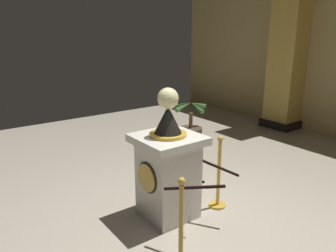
{
  "coord_description": "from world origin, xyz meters",
  "views": [
    {
      "loc": [
        2.85,
        -2.56,
        2.44
      ],
      "look_at": [
        -0.36,
        -0.19,
        1.29
      ],
      "focal_mm": 34.58,
      "sensor_mm": 36.0,
      "label": 1
    }
  ],
  "objects": [
    {
      "name": "column_left",
      "position": [
        -2.08,
        4.93,
        1.9
      ],
      "size": [
        0.91,
        0.91,
        3.83
      ],
      "color": "black",
      "rests_on": "ground_plane"
    },
    {
      "name": "velvet_rope",
      "position": [
        0.23,
        -0.09,
        0.79
      ],
      "size": [
        0.99,
        1.0,
        0.22
      ],
      "color": "black"
    },
    {
      "name": "stanchion_near",
      "position": [
        0.58,
        -0.71,
        0.37
      ],
      "size": [
        0.24,
        0.24,
        1.06
      ],
      "color": "gold",
      "rests_on": "ground_plane"
    },
    {
      "name": "potted_palm_left",
      "position": [
        -2.29,
        1.87,
        0.31
      ],
      "size": [
        0.8,
        0.8,
        1.06
      ],
      "color": "#4C3828",
      "rests_on": "ground_plane"
    },
    {
      "name": "stanchion_far",
      "position": [
        -0.11,
        0.53,
        0.38
      ],
      "size": [
        0.24,
        0.24,
        1.08
      ],
      "color": "gold",
      "rests_on": "ground_plane"
    },
    {
      "name": "ground_plane",
      "position": [
        0.0,
        0.0,
        0.0
      ],
      "size": [
        12.4,
        12.4,
        0.0
      ],
      "primitive_type": "plane",
      "color": "#B2A893"
    },
    {
      "name": "pedestal_clock",
      "position": [
        -0.36,
        -0.19,
        0.71
      ],
      "size": [
        0.81,
        0.81,
        1.79
      ],
      "color": "silver",
      "rests_on": "ground_plane"
    }
  ]
}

